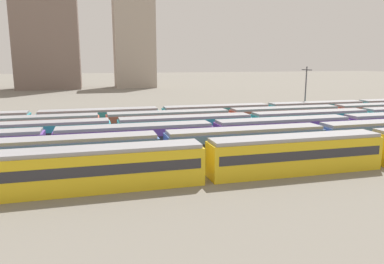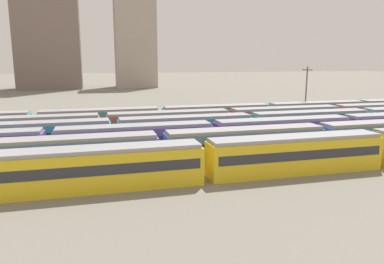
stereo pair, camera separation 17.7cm
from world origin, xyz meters
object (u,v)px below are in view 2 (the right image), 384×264
object	(u,v)px
train_track_0	(295,154)
train_track_4	(285,118)
train_track_2	(283,132)
catenary_pole_1	(306,91)
train_track_3	(310,123)
train_track_1	(161,150)
train_track_5	(217,116)

from	to	relation	value
train_track_0	train_track_4	distance (m)	23.22
train_track_2	catenary_pole_1	bearing A→B (deg)	51.62
train_track_4	catenary_pole_1	world-z (taller)	catenary_pole_1
train_track_0	train_track_3	distance (m)	19.43
train_track_3	train_track_4	xyz separation A→B (m)	(-1.25, 5.20, 0.00)
train_track_0	train_track_1	world-z (taller)	same
catenary_pole_1	train_track_2	bearing A→B (deg)	-128.38
train_track_1	catenary_pole_1	xyz separation A→B (m)	(31.71, 23.99, 3.62)
train_track_3	catenary_pole_1	size ratio (longest dim) A/B	9.41
train_track_2	catenary_pole_1	world-z (taller)	catenary_pole_1
train_track_1	train_track_4	size ratio (longest dim) A/B	0.80
train_track_2	train_track_4	bearing A→B (deg)	59.73
train_track_0	train_track_3	size ratio (longest dim) A/B	1.00
train_track_1	train_track_2	world-z (taller)	same
train_track_1	train_track_4	xyz separation A→B (m)	(22.90, 15.60, 0.00)
train_track_1	train_track_2	distance (m)	17.61
train_track_2	train_track_4	xyz separation A→B (m)	(6.07, 10.40, 0.00)
train_track_0	train_track_2	size ratio (longest dim) A/B	1.00
train_track_4	train_track_0	bearing A→B (deg)	-116.40
train_track_4	train_track_2	bearing A→B (deg)	-120.27
catenary_pole_1	train_track_5	bearing A→B (deg)	-170.24
train_track_5	train_track_0	bearing A→B (deg)	-91.29
train_track_2	train_track_4	world-z (taller)	same
train_track_2	train_track_5	world-z (taller)	same
train_track_4	train_track_5	bearing A→B (deg)	151.91
catenary_pole_1	train_track_4	bearing A→B (deg)	-136.41
train_track_5	train_track_2	bearing A→B (deg)	-76.76
train_track_1	train_track_3	world-z (taller)	same
train_track_3	train_track_2	bearing A→B (deg)	-144.61
train_track_0	train_track_2	xyz separation A→B (m)	(4.26, 10.40, 0.00)
train_track_1	train_track_2	bearing A→B (deg)	17.17
train_track_3	train_track_4	bearing A→B (deg)	103.52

